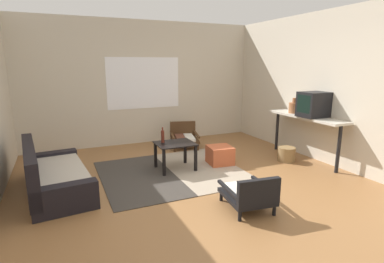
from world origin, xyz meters
TOP-DOWN VIEW (x-y plane):
  - ground_plane at (0.00, 0.00)m, footprint 7.80×7.80m
  - far_wall_with_window at (0.00, 3.06)m, footprint 5.60×0.13m
  - side_wall_right at (2.66, 0.30)m, footprint 0.12×6.60m
  - area_rug at (-0.14, 0.88)m, footprint 2.29×2.08m
  - couch at (-1.95, 0.84)m, footprint 0.94×1.81m
  - coffee_table at (-0.04, 0.99)m, footprint 0.64×0.53m
  - armchair_by_window at (0.66, 2.26)m, footprint 0.71×0.76m
  - armchair_striped_foreground at (0.27, -0.77)m, footprint 0.61×0.70m
  - ottoman_orange at (0.80, 0.93)m, footprint 0.46×0.46m
  - console_shelf at (2.36, 0.51)m, footprint 0.41×1.66m
  - crt_television at (2.36, 0.36)m, footprint 0.47×0.39m
  - clay_vase at (2.36, 0.83)m, footprint 0.21×0.21m
  - glass_bottle at (-0.22, 1.11)m, footprint 0.06×0.06m
  - wicker_basket at (2.02, 0.58)m, footprint 0.32×0.32m

SIDE VIEW (x-z plane):
  - ground_plane at x=0.00m, z-range 0.00..0.00m
  - area_rug at x=-0.14m, z-range 0.00..0.01m
  - wicker_basket at x=2.02m, z-range 0.00..0.26m
  - ottoman_orange at x=0.80m, z-range 0.00..0.33m
  - couch at x=-1.95m, z-range -0.14..0.57m
  - armchair_striped_foreground at x=0.27m, z-range -0.03..0.46m
  - armchair_by_window at x=0.66m, z-range -0.02..0.50m
  - coffee_table at x=-0.04m, z-range 0.14..0.61m
  - glass_bottle at x=-0.22m, z-range 0.45..0.71m
  - console_shelf at x=2.36m, z-range 0.33..1.18m
  - clay_vase at x=2.36m, z-range 0.81..1.10m
  - crt_television at x=2.36m, z-range 0.85..1.29m
  - side_wall_right at x=2.66m, z-range 0.00..2.70m
  - far_wall_with_window at x=0.00m, z-range 0.00..2.70m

